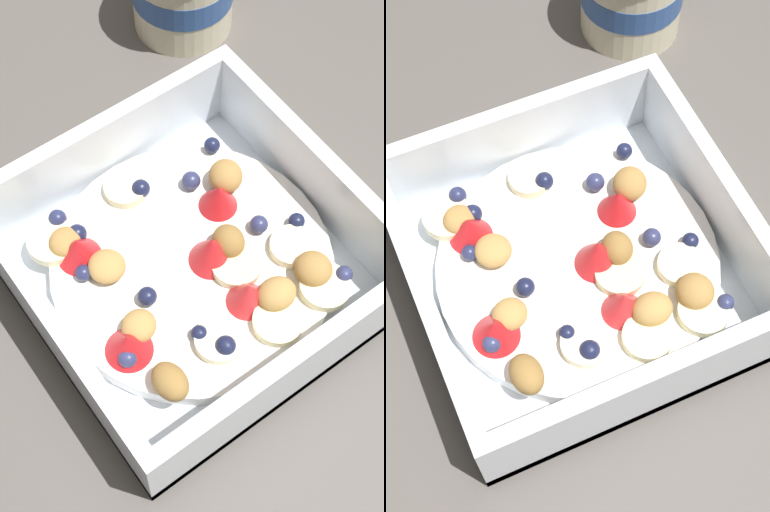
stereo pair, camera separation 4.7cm
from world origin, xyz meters
The scene contains 2 objects.
ground_plane centered at (0.00, 0.00, 0.00)m, with size 2.40×2.40×0.00m, color #56514C.
fruit_bowl centered at (0.02, 0.00, 0.02)m, with size 0.20×0.20×0.07m.
Camera 2 is at (-0.07, -0.20, 0.45)m, focal length 54.03 mm.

